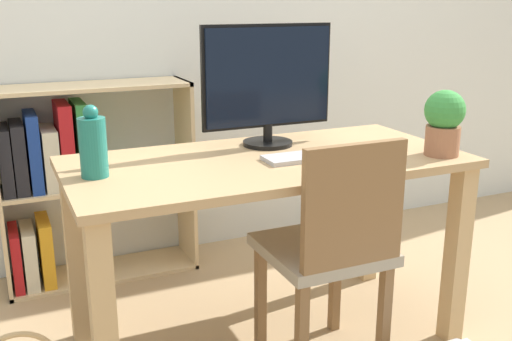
{
  "coord_description": "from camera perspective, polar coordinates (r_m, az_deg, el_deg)",
  "views": [
    {
      "loc": [
        -0.88,
        -1.88,
        1.28
      ],
      "look_at": [
        0.0,
        0.1,
        0.66
      ],
      "focal_mm": 42.0,
      "sensor_mm": 36.0,
      "label": 1
    }
  ],
  "objects": [
    {
      "name": "keyboard",
      "position": [
        2.15,
        4.79,
        1.33
      ],
      "size": [
        0.31,
        0.12,
        0.02
      ],
      "color": "#B2B2B7",
      "rests_on": "desk"
    },
    {
      "name": "desk",
      "position": [
        2.19,
        1.07,
        -2.13
      ],
      "size": [
        1.43,
        0.69,
        0.73
      ],
      "color": "tan",
      "rests_on": "ground_plane"
    },
    {
      "name": "chair",
      "position": [
        2.06,
        7.19,
        -7.18
      ],
      "size": [
        0.4,
        0.4,
        0.86
      ],
      "rotation": [
        0.0,
        0.0,
        0.12
      ],
      "color": "#9E937F",
      "rests_on": "ground_plane"
    },
    {
      "name": "potted_plant",
      "position": [
        2.27,
        17.46,
        4.53
      ],
      "size": [
        0.15,
        0.15,
        0.24
      ],
      "color": "#9E6647",
      "rests_on": "desk"
    },
    {
      "name": "ground_plane",
      "position": [
        2.44,
        0.99,
        -15.61
      ],
      "size": [
        10.0,
        10.0,
        0.0
      ],
      "primitive_type": "plane",
      "color": "tan"
    },
    {
      "name": "bookshelf",
      "position": [
        2.85,
        -17.83,
        -1.07
      ],
      "size": [
        0.87,
        0.28,
        0.92
      ],
      "color": "#D8BC8C",
      "rests_on": "ground_plane"
    },
    {
      "name": "vase",
      "position": [
        1.97,
        -15.27,
        2.34
      ],
      "size": [
        0.09,
        0.09,
        0.23
      ],
      "color": "#1E7266",
      "rests_on": "desk"
    },
    {
      "name": "monitor",
      "position": [
        2.3,
        1.13,
        8.53
      ],
      "size": [
        0.53,
        0.19,
        0.46
      ],
      "color": "black",
      "rests_on": "desk"
    }
  ]
}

